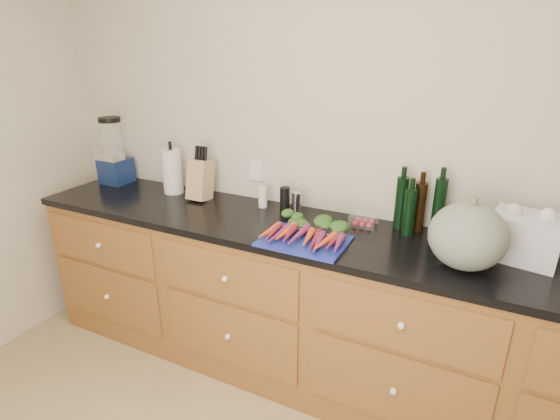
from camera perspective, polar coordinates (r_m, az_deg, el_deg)
The scene contains 15 objects.
wall_back at distance 2.45m, azimuth 9.60°, elevation 7.57°, with size 4.10×0.05×2.60m, color beige.
cabinets at distance 2.51m, azimuth 6.10°, elevation -13.28°, with size 3.60×0.64×0.90m.
countertop at distance 2.28m, azimuth 6.59°, elevation -3.44°, with size 3.64×0.62×0.04m, color black.
cutting_board at distance 2.16m, azimuth 3.18°, elevation -4.04°, with size 0.42×0.31×0.01m, color #1B2897.
carrots at distance 2.18m, azimuth 3.62°, elevation -2.93°, with size 0.42×0.31×0.06m.
squash at distance 2.03m, azimuth 23.29°, elevation -3.15°, with size 0.33×0.33×0.29m, color #5E6E5C.
blender_appliance at distance 3.22m, azimuth -20.88°, elevation 6.75°, with size 0.18×0.18×0.45m.
paper_towel at distance 2.90m, azimuth -13.88°, elevation 4.91°, with size 0.13×0.13×0.28m, color silver.
knife_block at distance 2.75m, azimuth -10.36°, elevation 3.90°, with size 0.12×0.12×0.25m, color tan.
grinder_salt at distance 2.59m, azimuth -2.26°, elevation 1.65°, with size 0.05×0.05×0.12m, color silver.
grinder_pepper at distance 2.52m, azimuth 0.62°, elevation 1.42°, with size 0.06×0.06×0.14m, color black.
canister_chrome at distance 2.49m, azimuth 2.20°, elevation 0.94°, with size 0.05×0.05×0.12m, color silver.
tomato_box at distance 2.37m, azimuth 10.86°, elevation -1.27°, with size 0.14×0.11×0.07m, color white.
bottles at distance 2.33m, azimuth 17.53°, elevation 0.36°, with size 0.25×0.13×0.30m.
grocery_bag at distance 2.24m, azimuth 29.37°, elevation -3.12°, with size 0.28×0.23×0.21m, color silver, non-canonical shape.
Camera 1 is at (0.68, -0.66, 1.86)m, focal length 28.00 mm.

